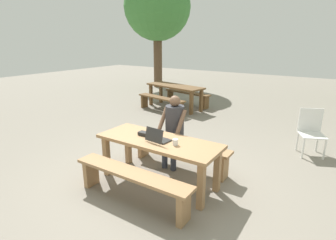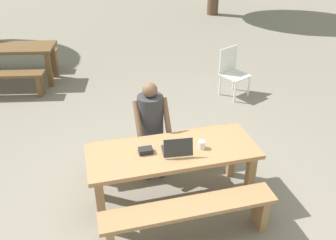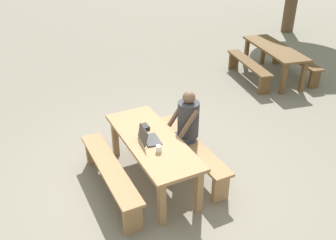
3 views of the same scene
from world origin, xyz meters
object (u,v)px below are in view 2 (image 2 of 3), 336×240
object	(u,v)px
coffee_mug	(202,145)
picnic_table_mid	(3,52)
plastic_chair	(232,71)
picnic_table_front	(173,158)
person_seated	(151,122)
small_pouch	(146,151)
laptop	(177,149)

from	to	relation	value
coffee_mug	picnic_table_mid	size ratio (longest dim) A/B	0.04
plastic_chair	picnic_table_mid	world-z (taller)	plastic_chair
picnic_table_front	person_seated	distance (m)	0.64
picnic_table_mid	picnic_table_front	bearing A→B (deg)	-49.99
coffee_mug	small_pouch	bearing A→B (deg)	173.78
small_pouch	person_seated	xyz separation A→B (m)	(0.20, 0.59, 0.00)
laptop	picnic_table_mid	bearing A→B (deg)	-55.65
plastic_chair	coffee_mug	bearing A→B (deg)	-143.98
picnic_table_front	laptop	world-z (taller)	laptop
picnic_table_front	plastic_chair	distance (m)	3.17
picnic_table_front	small_pouch	world-z (taller)	small_pouch
picnic_table_front	picnic_table_mid	world-z (taller)	picnic_table_mid
coffee_mug	picnic_table_front	bearing A→B (deg)	172.15
person_seated	picnic_table_front	bearing A→B (deg)	-79.75
coffee_mug	person_seated	distance (m)	0.80
small_pouch	coffee_mug	xyz separation A→B (m)	(0.64, -0.07, 0.02)
small_pouch	person_seated	bearing A→B (deg)	71.71
person_seated	picnic_table_mid	distance (m)	4.23
person_seated	plastic_chair	world-z (taller)	person_seated
picnic_table_front	laptop	size ratio (longest dim) A/B	5.63
coffee_mug	person_seated	size ratio (longest dim) A/B	0.07
small_pouch	picnic_table_mid	xyz separation A→B (m)	(-2.01, 4.19, -0.11)
small_pouch	picnic_table_mid	world-z (taller)	small_pouch
laptop	plastic_chair	size ratio (longest dim) A/B	0.38
coffee_mug	person_seated	world-z (taller)	person_seated
person_seated	picnic_table_mid	size ratio (longest dim) A/B	0.61
laptop	coffee_mug	distance (m)	0.30
picnic_table_front	coffee_mug	distance (m)	0.37
laptop	small_pouch	world-z (taller)	laptop
laptop	picnic_table_mid	world-z (taller)	laptop
small_pouch	person_seated	distance (m)	0.62
picnic_table_front	plastic_chair	bearing A→B (deg)	54.18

